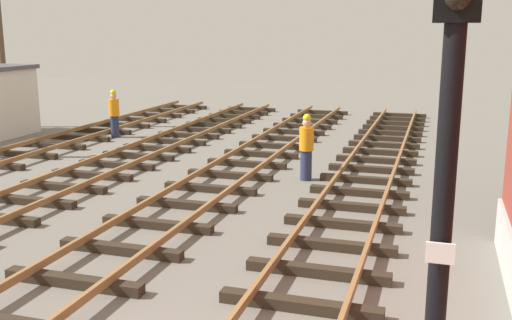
% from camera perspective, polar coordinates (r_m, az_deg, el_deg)
% --- Properties ---
extents(signal_mast, '(0.36, 0.40, 5.28)m').
position_cam_1_polar(signal_mast, '(5.14, 17.91, 2.69)').
color(signal_mast, black).
rests_on(signal_mast, ground).
extents(track_worker_foreground, '(0.40, 0.40, 1.87)m').
position_cam_1_polar(track_worker_foreground, '(16.61, 4.84, 1.20)').
color(track_worker_foreground, '#262D4C').
rests_on(track_worker_foreground, ground).
extents(track_worker_distant, '(0.40, 0.40, 1.87)m').
position_cam_1_polar(track_worker_distant, '(23.89, -13.39, 4.32)').
color(track_worker_distant, '#262D4C').
rests_on(track_worker_distant, ground).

